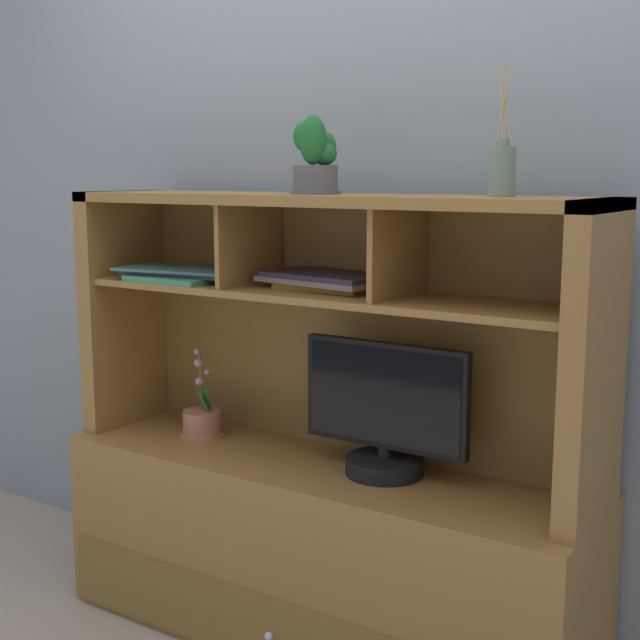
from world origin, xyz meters
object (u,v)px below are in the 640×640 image
magazine_stack_left (328,280)px  diffuser_bottle (502,170)px  tv_monitor (385,418)px  potted_orchid (202,421)px  magazine_stack_centre (182,274)px  potted_succulent (315,160)px  media_console (321,511)px

magazine_stack_left → diffuser_bottle: size_ratio=1.27×
tv_monitor → potted_orchid: size_ratio=1.75×
magazine_stack_centre → diffuser_bottle: diffuser_bottle is taller
potted_orchid → diffuser_bottle: (0.98, 0.01, 0.79)m
potted_orchid → potted_succulent: potted_succulent is taller
magazine_stack_left → magazine_stack_centre: 0.49m
tv_monitor → potted_succulent: size_ratio=2.35×
media_console → diffuser_bottle: bearing=0.9°
potted_succulent → potted_orchid: bearing=176.1°
diffuser_bottle → media_console: bearing=-179.1°
tv_monitor → potted_succulent: 0.73m
diffuser_bottle → tv_monitor: bearing=179.9°
tv_monitor → diffuser_bottle: diffuser_bottle is taller
potted_orchid → media_console: bearing=-0.2°
tv_monitor → magazine_stack_left: bearing=172.1°
diffuser_bottle → potted_succulent: (-0.52, -0.04, 0.03)m
potted_succulent → media_console: bearing=91.1°
media_console → magazine_stack_left: (-0.00, 0.04, 0.68)m
tv_monitor → diffuser_bottle: size_ratio=1.58×
magazine_stack_centre → magazine_stack_left: bearing=9.7°
media_console → diffuser_bottle: size_ratio=5.14×
magazine_stack_left → diffuser_bottle: 0.61m
magazine_stack_centre → diffuser_bottle: bearing=3.0°
media_console → magazine_stack_centre: (-0.48, -0.04, 0.67)m
potted_orchid → diffuser_bottle: diffuser_bottle is taller
media_console → diffuser_bottle: (0.52, 0.01, 0.99)m
media_console → magazine_stack_left: size_ratio=4.04×
magazine_stack_left → diffuser_bottle: diffuser_bottle is taller
media_console → magazine_stack_left: media_console is taller
potted_orchid → magazine_stack_centre: 0.48m
tv_monitor → magazine_stack_left: magazine_stack_left is taller
magazine_stack_centre → diffuser_bottle: (1.01, 0.05, 0.31)m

